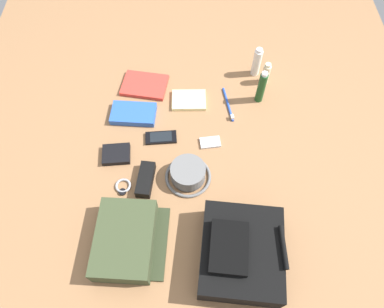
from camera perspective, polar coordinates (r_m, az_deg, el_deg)
ground_plane at (r=1.41m, az=-0.00°, el=-1.06°), size 2.64×2.02×0.02m
backpack at (r=1.21m, az=8.00°, el=-15.75°), size 0.34×0.30×0.14m
toiletry_pouch at (r=1.25m, az=-10.74°, el=-13.78°), size 0.29×0.26×0.09m
bucket_hat at (r=1.34m, az=-0.66°, el=-3.26°), size 0.18×0.18×0.07m
toothpaste_tube at (r=1.65m, az=10.63°, el=14.65°), size 0.04×0.04×0.15m
lotion_bottle at (r=1.64m, az=12.09°, el=12.82°), size 0.03×0.03×0.11m
shampoo_bottle at (r=1.54m, az=11.36°, el=10.72°), size 0.03×0.03×0.17m
paperback_novel at (r=1.63m, az=-7.79°, el=11.16°), size 0.18×0.22×0.02m
travel_guidebook at (r=1.53m, az=-9.61°, el=6.54°), size 0.13×0.20×0.03m
cell_phone at (r=1.45m, az=-5.13°, el=2.72°), size 0.07×0.13×0.01m
media_player at (r=1.44m, az=3.00°, el=1.93°), size 0.06×0.09×0.01m
wristwatch at (r=1.37m, az=-11.30°, el=-5.28°), size 0.07×0.06×0.01m
toothbrush at (r=1.55m, az=6.03°, el=7.89°), size 0.18×0.04×0.02m
wallet at (r=1.43m, az=-12.37°, el=-0.05°), size 0.10×0.12×0.02m
notepad at (r=1.56m, az=-0.52°, el=8.87°), size 0.11×0.15×0.02m
sunglasses_case at (r=1.35m, az=-7.66°, el=-4.18°), size 0.15×0.07×0.04m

